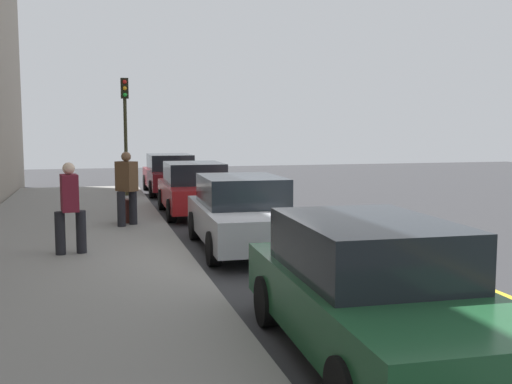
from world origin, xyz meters
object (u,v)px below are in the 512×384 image
object	(u,v)px
parked_car_silver	(243,213)
traffic_light_pole	(125,116)
pedestrian_burgundy_coat	(70,205)
parked_car_red	(195,189)
parked_car_maroon	(170,174)
pedestrian_brown_coat	(127,186)
parked_car_green	(372,290)
rolling_suitcase	(125,211)

from	to	relation	value
parked_car_silver	traffic_light_pole	bearing A→B (deg)	-168.83
pedestrian_burgundy_coat	parked_car_red	bearing A→B (deg)	149.59
parked_car_maroon	pedestrian_brown_coat	size ratio (longest dim) A/B	2.54
pedestrian_brown_coat	parked_car_green	bearing A→B (deg)	13.35
parked_car_silver	parked_car_green	bearing A→B (deg)	-0.78
parked_car_red	parked_car_silver	xyz separation A→B (m)	(5.27, 0.13, 0.00)
traffic_light_pole	rolling_suitcase	xyz separation A→B (m)	(6.23, -0.38, -2.49)
parked_car_green	pedestrian_burgundy_coat	size ratio (longest dim) A/B	2.59
traffic_light_pole	pedestrian_brown_coat	bearing A→B (deg)	-2.84
parked_car_maroon	pedestrian_burgundy_coat	xyz separation A→B (m)	(11.62, -3.30, 0.31)
parked_car_green	rolling_suitcase	distance (m)	9.65
parked_car_maroon	rolling_suitcase	xyz separation A→B (m)	(8.05, -2.14, -0.31)
parked_car_green	traffic_light_pole	distance (m)	15.89
pedestrian_brown_coat	rolling_suitcase	xyz separation A→B (m)	(-0.45, -0.04, -0.66)
traffic_light_pole	parked_car_maroon	bearing A→B (deg)	135.80
parked_car_green	parked_car_red	bearing A→B (deg)	-179.74
parked_car_maroon	parked_car_green	bearing A→B (deg)	0.08
parked_car_red	rolling_suitcase	bearing A→B (deg)	-46.47
parked_car_green	pedestrian_burgundy_coat	distance (m)	6.72
parked_car_silver	pedestrian_brown_coat	xyz separation A→B (m)	(-2.81, -2.21, 0.35)
pedestrian_burgundy_coat	parked_car_silver	bearing A→B (deg)	95.21
parked_car_maroon	parked_car_red	distance (m)	6.04
pedestrian_brown_coat	rolling_suitcase	distance (m)	0.80
traffic_light_pole	pedestrian_burgundy_coat	bearing A→B (deg)	-8.90
pedestrian_burgundy_coat	rolling_suitcase	world-z (taller)	pedestrian_burgundy_coat
parked_car_red	parked_car_silver	distance (m)	5.27
parked_car_green	rolling_suitcase	world-z (taller)	parked_car_green
parked_car_maroon	parked_car_silver	world-z (taller)	same
parked_car_red	pedestrian_brown_coat	xyz separation A→B (m)	(2.46, -2.07, 0.35)
parked_car_silver	pedestrian_brown_coat	size ratio (longest dim) A/B	2.43
pedestrian_brown_coat	parked_car_red	bearing A→B (deg)	139.92
parked_car_maroon	parked_car_silver	distance (m)	11.31
parked_car_silver	traffic_light_pole	world-z (taller)	traffic_light_pole
parked_car_maroon	traffic_light_pole	bearing A→B (deg)	-44.20
rolling_suitcase	pedestrian_burgundy_coat	bearing A→B (deg)	-17.99
pedestrian_burgundy_coat	parked_car_green	bearing A→B (deg)	29.71
parked_car_red	parked_car_green	world-z (taller)	same
parked_car_green	parked_car_maroon	bearing A→B (deg)	-179.92
parked_car_silver	traffic_light_pole	size ratio (longest dim) A/B	1.06
parked_car_maroon	rolling_suitcase	world-z (taller)	parked_car_maroon
parked_car_maroon	parked_car_silver	bearing A→B (deg)	0.55
pedestrian_burgundy_coat	traffic_light_pole	xyz separation A→B (m)	(-9.80, 1.54, 1.87)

